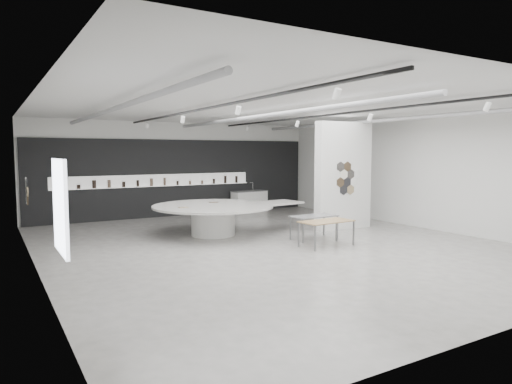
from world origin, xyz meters
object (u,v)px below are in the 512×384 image
partition_column (344,176)px  display_island (216,215)px  kitchen_counter (249,201)px  sample_table_stone (314,218)px  sample_table_wood (326,223)px

partition_column → display_island: 4.54m
kitchen_counter → partition_column: bearing=-90.3°
sample_table_stone → kitchen_counter: 6.67m
sample_table_stone → kitchen_counter: kitchen_counter is taller
partition_column → sample_table_stone: bearing=-153.9°
sample_table_stone → sample_table_wood: bearing=-108.9°
display_island → sample_table_wood: (1.91, -3.09, 0.03)m
display_island → kitchen_counter: size_ratio=3.09×
display_island → sample_table_stone: display_island is taller
kitchen_counter → display_island: bearing=-135.8°
partition_column → sample_table_wood: bearing=-140.0°
display_island → sample_table_wood: bearing=-65.3°
kitchen_counter → sample_table_stone: bearing=-108.4°
partition_column → kitchen_counter: bearing=95.1°
display_island → sample_table_stone: 3.08m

